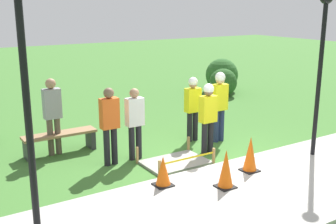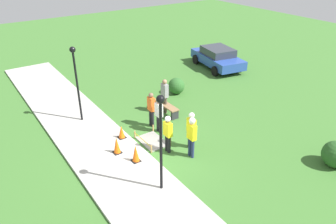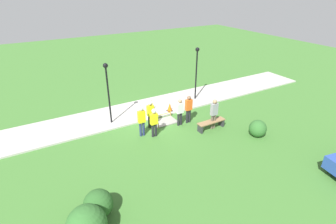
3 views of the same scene
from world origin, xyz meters
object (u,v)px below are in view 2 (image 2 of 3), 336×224
Objects in this scene: worker_trainee at (192,134)px; parked_car_blue at (217,57)px; bystander_in_orange_shirt at (151,108)px; traffic_cone_sidewalk_edge at (136,153)px; lamppost_near at (161,130)px; worker_supervisor at (168,131)px; lamppost_far at (76,73)px; traffic_cone_near_patch at (121,132)px; worker_assistant at (191,127)px; bystander_in_white_shirt at (165,94)px; bystander_in_gray_shirt at (159,114)px; park_bench at (166,107)px; traffic_cone_far_patch at (117,145)px.

worker_trainee is 0.40× the size of parked_car_blue.
traffic_cone_sidewalk_edge is at bearing -43.96° from bystander_in_orange_shirt.
worker_trainee is 0.50× the size of lamppost_near.
lamppost_far is at bearing -156.27° from worker_supervisor.
traffic_cone_near_patch is 0.35× the size of worker_assistant.
worker_supervisor is 11.06m from parked_car_blue.
bystander_in_orange_shirt is at bearing -57.60° from bystander_in_white_shirt.
lamppost_near is (1.59, -2.57, 1.52)m from worker_assistant.
bystander_in_white_shirt is (-3.09, 1.92, 0.04)m from worker_supervisor.
worker_assistant reaches higher than parked_car_blue.
worker_assistant is at bearing 82.38° from traffic_cone_sidewalk_edge.
bystander_in_white_shirt reaches higher than bystander_in_gray_shirt.
worker_trainee reaches higher than parked_car_blue.
worker_supervisor is 0.93× the size of bystander_in_white_shirt.
park_bench is 1.03× the size of worker_assistant.
park_bench is at bearing 144.22° from lamppost_near.
worker_trainee is (2.80, 1.77, 0.71)m from traffic_cone_near_patch.
bystander_in_orange_shirt is at bearing 152.35° from lamppost_near.
bystander_in_white_shirt is (-3.92, 1.32, -0.05)m from worker_trainee.
bystander_in_orange_shirt is at bearing -178.41° from bystander_in_gray_shirt.
worker_trainee is at bearing 32.27° from traffic_cone_near_patch.
worker_trainee is (0.55, -0.41, 0.10)m from worker_assistant.
traffic_cone_sidewalk_edge is 2.68m from bystander_in_gray_shirt.
bystander_in_white_shirt is 0.50× the size of lamppost_far.
lamppost_near is 0.80× the size of parked_car_blue.
traffic_cone_sidewalk_edge is 0.44× the size of worker_supervisor.
worker_assistant is 10.46m from parked_car_blue.
worker_supervisor is at bearing 23.73° from lamppost_far.
worker_trainee is 6.19m from lamppost_far.
lamppost_near is (1.93, -0.05, 2.05)m from traffic_cone_sidewalk_edge.
bystander_in_gray_shirt is at bearing 126.26° from traffic_cone_sidewalk_edge.
parked_car_blue is (-5.07, 8.20, -0.19)m from bystander_in_gray_shirt.
traffic_cone_sidewalk_edge is at bearing 6.31° from lamppost_far.
traffic_cone_far_patch is 2.60m from bystander_in_gray_shirt.
lamppost_near is (3.84, -0.40, 2.13)m from traffic_cone_near_patch.
park_bench is 0.71m from bystander_in_white_shirt.
parked_car_blue is at bearing 132.46° from worker_trainee.
lamppost_far is at bearing -177.66° from traffic_cone_far_patch.
traffic_cone_sidewalk_edge is at bearing -97.62° from worker_assistant.
worker_trainee is 2.45m from bystander_in_gray_shirt.
worker_assistant is at bearing -38.09° from parked_car_blue.
parked_car_blue is at bearing 118.41° from park_bench.
bystander_in_orange_shirt is at bearing 116.57° from traffic_cone_far_patch.
lamppost_near reaches higher than bystander_in_white_shirt.
parked_car_blue is (-5.67, 10.68, 0.28)m from traffic_cone_far_patch.
bystander_in_gray_shirt is 0.46× the size of lamppost_near.
bystander_in_white_shirt is (-3.03, 3.44, 0.58)m from traffic_cone_sidewalk_edge.
bystander_in_orange_shirt is 1.57m from bystander_in_white_shirt.
parked_car_blue is (-6.68, 8.81, -0.26)m from worker_supervisor.
traffic_cone_sidewalk_edge is 0.43× the size of park_bench.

